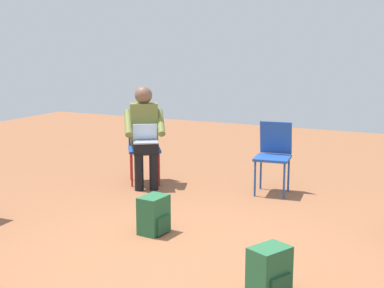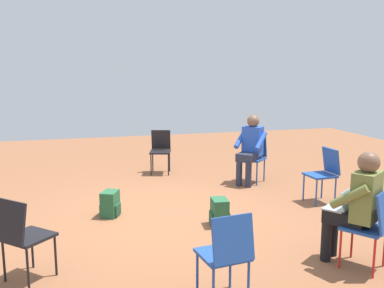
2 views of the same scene
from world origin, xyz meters
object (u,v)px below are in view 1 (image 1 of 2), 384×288
object	(u,v)px
chair_southeast	(144,144)
person_with_laptop	(145,131)
backpack_near_laptop_user	(154,217)
backpack_by_empty_chair	(269,274)
chair_south	(274,152)

from	to	relation	value
chair_southeast	person_with_laptop	distance (m)	0.26
backpack_near_laptop_user	backpack_by_empty_chair	bearing A→B (deg)	151.47
backpack_by_empty_chair	chair_southeast	bearing A→B (deg)	-44.00
chair_south	backpack_by_empty_chair	xyz separation A→B (m)	(-0.79, 2.60, -0.34)
chair_south	backpack_near_laptop_user	bearing A→B (deg)	65.22
chair_south	backpack_by_empty_chair	bearing A→B (deg)	99.55
chair_south	backpack_by_empty_chair	distance (m)	2.74
backpack_near_laptop_user	backpack_by_empty_chair	xyz separation A→B (m)	(-1.37, 0.75, 0.00)
person_with_laptop	backpack_near_laptop_user	world-z (taller)	person_with_laptop
person_with_laptop	backpack_by_empty_chair	xyz separation A→B (m)	(-2.36, 2.23, -0.53)
chair_southeast	backpack_near_laptop_user	bearing A→B (deg)	89.07
person_with_laptop	backpack_near_laptop_user	distance (m)	1.86
backpack_near_laptop_user	chair_south	bearing A→B (deg)	-107.35
person_with_laptop	backpack_near_laptop_user	size ratio (longest dim) A/B	3.44
chair_southeast	backpack_by_empty_chair	bearing A→B (deg)	101.44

